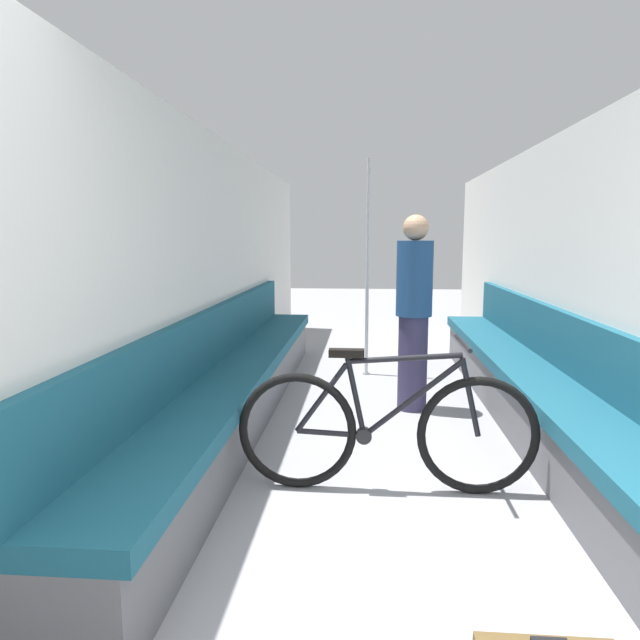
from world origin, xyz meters
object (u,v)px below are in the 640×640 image
at_px(bench_seat_row_right, 533,390).
at_px(bench_seat_row_left, 239,384).
at_px(grab_pole_near, 367,272).
at_px(bicycle, 386,429).
at_px(passenger_standing, 414,311).

bearing_deg(bench_seat_row_right, bench_seat_row_left, 180.00).
relative_size(bench_seat_row_right, grab_pole_near, 2.42).
height_order(bench_seat_row_right, bicycle, bench_seat_row_right).
xyz_separation_m(bench_seat_row_right, grab_pole_near, (-1.26, 1.66, 0.79)).
height_order(bicycle, passenger_standing, passenger_standing).
bearing_deg(bench_seat_row_left, grab_pole_near, 58.81).
bearing_deg(passenger_standing, bench_seat_row_left, -48.70).
distance_m(grab_pole_near, passenger_standing, 1.30).
relative_size(bicycle, passenger_standing, 1.05).
xyz_separation_m(grab_pole_near, passenger_standing, (0.39, -1.21, -0.25)).
distance_m(bench_seat_row_left, bench_seat_row_right, 2.26).
height_order(bench_seat_row_left, bench_seat_row_right, same).
xyz_separation_m(bench_seat_row_right, passenger_standing, (-0.87, 0.44, 0.54)).
bearing_deg(bench_seat_row_right, grab_pole_near, 127.28).
bearing_deg(passenger_standing, bicycle, 13.97).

